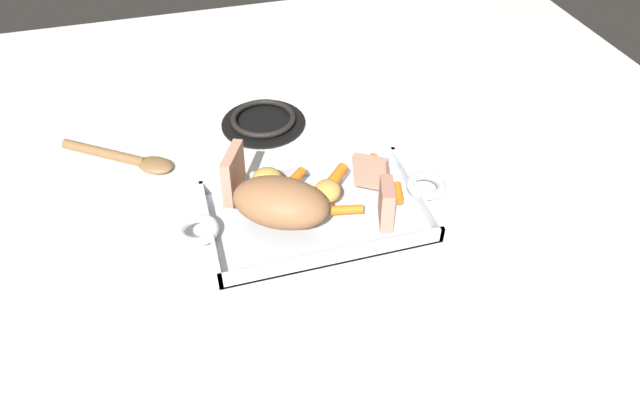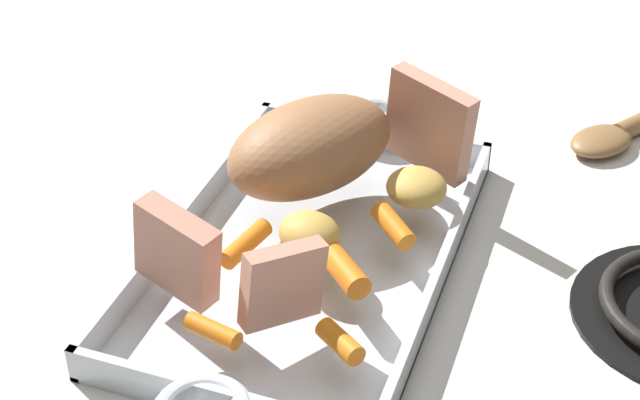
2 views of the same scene
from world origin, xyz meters
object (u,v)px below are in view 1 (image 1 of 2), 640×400
at_px(baby_carrot_southwest, 371,163).
at_px(stove_burner_rear, 263,120).
at_px(roast_slice_thick, 371,172).
at_px(baby_carrot_short, 336,177).
at_px(baby_carrot_northwest, 399,193).
at_px(roast_slice_thin, 386,203).
at_px(roasting_dish, 316,213).
at_px(roast_slice_outer, 233,173).
at_px(pork_roast, 281,202).
at_px(baby_carrot_southeast, 347,210).
at_px(serving_spoon, 128,159).
at_px(baby_carrot_center_left, 296,177).
at_px(potato_halved, 327,191).
at_px(potato_near_roast, 267,178).

bearing_deg(baby_carrot_southwest, stove_burner_rear, -56.39).
relative_size(roast_slice_thick, baby_carrot_short, 1.11).
xyz_separation_m(baby_carrot_northwest, stove_burner_rear, (0.17, -0.32, -0.03)).
distance_m(roast_slice_thin, baby_carrot_short, 0.13).
xyz_separation_m(roasting_dish, roast_slice_outer, (0.13, -0.07, 0.06)).
bearing_deg(baby_carrot_short, roast_slice_outer, -6.50).
distance_m(pork_roast, baby_carrot_southeast, 0.11).
xyz_separation_m(baby_carrot_short, baby_carrot_northwest, (-0.09, 0.07, -0.00)).
relative_size(roast_slice_outer, baby_carrot_northwest, 1.94).
relative_size(roast_slice_outer, serving_spoon, 0.39).
bearing_deg(baby_carrot_northwest, pork_roast, 0.35).
bearing_deg(stove_burner_rear, serving_spoon, 11.34).
bearing_deg(roast_slice_outer, roast_slice_thin, 149.49).
distance_m(roast_slice_outer, baby_carrot_northwest, 0.28).
height_order(roasting_dish, baby_carrot_southwest, baby_carrot_southwest).
relative_size(baby_carrot_center_left, serving_spoon, 0.21).
bearing_deg(roast_slice_outer, roasting_dish, 152.28).
height_order(baby_carrot_northwest, serving_spoon, baby_carrot_northwest).
bearing_deg(baby_carrot_southeast, baby_carrot_southwest, -127.19).
height_order(roasting_dish, pork_roast, pork_roast).
relative_size(roasting_dish, roast_slice_outer, 5.66).
height_order(baby_carrot_northwest, potato_halved, potato_halved).
height_order(stove_burner_rear, serving_spoon, stove_burner_rear).
relative_size(roasting_dish, roast_slice_thin, 6.96).
bearing_deg(baby_carrot_southwest, potato_near_roast, -1.04).
bearing_deg(potato_near_roast, baby_carrot_southeast, 135.71).
height_order(baby_carrot_short, baby_carrot_southwest, baby_carrot_short).
height_order(baby_carrot_center_left, baby_carrot_southwest, baby_carrot_center_left).
xyz_separation_m(roasting_dish, roast_slice_thick, (-0.10, -0.02, 0.05)).
bearing_deg(stove_burner_rear, baby_carrot_northwest, 118.36).
distance_m(roast_slice_thin, serving_spoon, 0.51).
bearing_deg(roast_slice_thin, baby_carrot_southwest, -99.76).
bearing_deg(baby_carrot_southwest, roast_slice_outer, 0.43).
bearing_deg(stove_burner_rear, roast_slice_thin, 109.59).
bearing_deg(baby_carrot_northwest, baby_carrot_short, -35.93).
distance_m(roast_slice_outer, serving_spoon, 0.26).
height_order(baby_carrot_short, potato_near_roast, potato_near_roast).
relative_size(baby_carrot_southwest, serving_spoon, 0.19).
bearing_deg(pork_roast, baby_carrot_northwest, -179.65).
bearing_deg(roast_slice_outer, baby_carrot_southeast, 148.49).
height_order(baby_carrot_short, stove_burner_rear, baby_carrot_short).
xyz_separation_m(roast_slice_thin, serving_spoon, (0.40, -0.31, -0.06)).
relative_size(roasting_dish, serving_spoon, 2.21).
bearing_deg(roast_slice_thin, baby_carrot_southeast, -27.44).
height_order(roast_slice_outer, baby_carrot_northwest, roast_slice_outer).
height_order(roast_slice_thin, baby_carrot_southwest, roast_slice_thin).
bearing_deg(pork_roast, roast_slice_outer, -55.08).
relative_size(baby_carrot_northwest, potato_halved, 0.86).
distance_m(roast_slice_thin, potato_halved, 0.11).
bearing_deg(roast_slice_thin, stove_burner_rear, -70.41).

